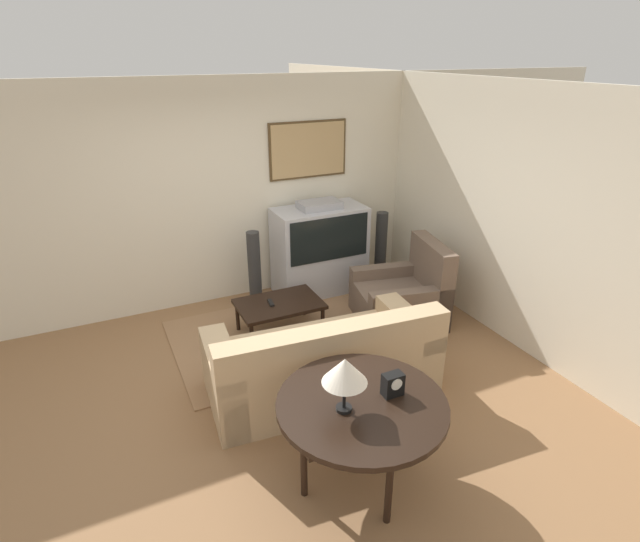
# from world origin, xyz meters

# --- Properties ---
(ground_plane) EXTENTS (12.00, 12.00, 0.00)m
(ground_plane) POSITION_xyz_m (0.00, 0.00, 0.00)
(ground_plane) COLOR #8E6642
(wall_back) EXTENTS (12.00, 0.10, 2.70)m
(wall_back) POSITION_xyz_m (0.02, 2.13, 1.36)
(wall_back) COLOR beige
(wall_back) RESTS_ON ground_plane
(wall_right) EXTENTS (0.06, 12.00, 2.70)m
(wall_right) POSITION_xyz_m (2.63, 0.00, 1.35)
(wall_right) COLOR beige
(wall_right) RESTS_ON ground_plane
(area_rug) EXTENTS (2.55, 1.73, 0.01)m
(area_rug) POSITION_xyz_m (0.47, 0.88, 0.01)
(area_rug) COLOR #99704C
(area_rug) RESTS_ON ground_plane
(tv) EXTENTS (1.16, 0.59, 1.23)m
(tv) POSITION_xyz_m (1.25, 1.75, 0.58)
(tv) COLOR #B7B7BC
(tv) RESTS_ON ground_plane
(couch) EXTENTS (2.13, 1.12, 0.87)m
(couch) POSITION_xyz_m (0.35, -0.21, 0.31)
(couch) COLOR tan
(couch) RESTS_ON ground_plane
(armchair) EXTENTS (1.11, 1.05, 0.95)m
(armchair) POSITION_xyz_m (1.80, 0.63, 0.29)
(armchair) COLOR brown
(armchair) RESTS_ON ground_plane
(coffee_table) EXTENTS (0.92, 0.61, 0.39)m
(coffee_table) POSITION_xyz_m (0.37, 0.94, 0.35)
(coffee_table) COLOR black
(coffee_table) RESTS_ON ground_plane
(console_table) EXTENTS (1.20, 1.20, 0.73)m
(console_table) POSITION_xyz_m (0.14, -1.29, 0.67)
(console_table) COLOR black
(console_table) RESTS_ON ground_plane
(table_lamp) EXTENTS (0.30, 0.30, 0.41)m
(table_lamp) POSITION_xyz_m (-0.01, -1.31, 1.04)
(table_lamp) COLOR black
(table_lamp) RESTS_ON console_table
(mantel_clock) EXTENTS (0.15, 0.10, 0.17)m
(mantel_clock) POSITION_xyz_m (0.37, -1.31, 0.82)
(mantel_clock) COLOR black
(mantel_clock) RESTS_ON console_table
(remote) EXTENTS (0.06, 0.16, 0.02)m
(remote) POSITION_xyz_m (0.28, 0.96, 0.40)
(remote) COLOR black
(remote) RESTS_ON coffee_table
(speaker_tower_left) EXTENTS (0.27, 0.27, 0.98)m
(speaker_tower_left) POSITION_xyz_m (0.35, 1.70, 0.46)
(speaker_tower_left) COLOR black
(speaker_tower_left) RESTS_ON ground_plane
(speaker_tower_right) EXTENTS (0.27, 0.27, 0.98)m
(speaker_tower_right) POSITION_xyz_m (2.15, 1.70, 0.46)
(speaker_tower_right) COLOR black
(speaker_tower_right) RESTS_ON ground_plane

